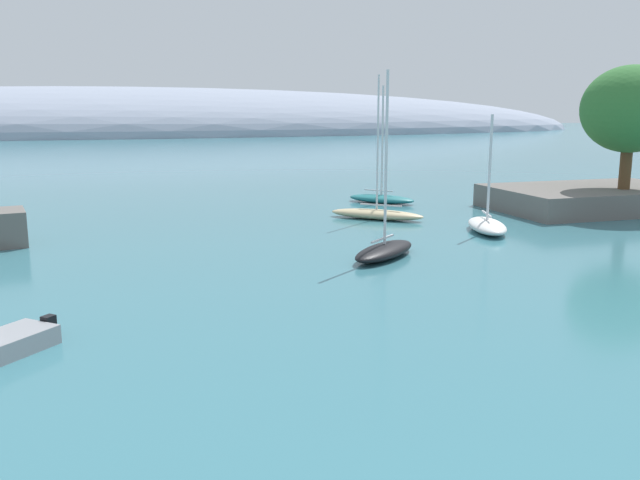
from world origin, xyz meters
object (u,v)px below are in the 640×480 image
object	(u,v)px
tree_clump_shore	(631,109)
sailboat_sand_mid_mooring	(377,213)
sailboat_black_outer_mooring	(384,249)
sailboat_teal_end_of_line	(381,197)
sailboat_white_near_shore	(487,225)

from	to	relation	value
tree_clump_shore	sailboat_sand_mid_mooring	size ratio (longest dim) A/B	0.91
sailboat_black_outer_mooring	sailboat_teal_end_of_line	bearing A→B (deg)	26.83
sailboat_teal_end_of_line	sailboat_black_outer_mooring	bearing A→B (deg)	-63.66
sailboat_black_outer_mooring	tree_clump_shore	bearing A→B (deg)	-19.37
sailboat_white_near_shore	sailboat_teal_end_of_line	xyz separation A→B (m)	(-1.38, 14.93, 0.01)
sailboat_sand_mid_mooring	sailboat_teal_end_of_line	bearing A→B (deg)	-73.48
tree_clump_shore	sailboat_teal_end_of_line	world-z (taller)	tree_clump_shore
tree_clump_shore	sailboat_teal_end_of_line	bearing A→B (deg)	147.40
sailboat_sand_mid_mooring	sailboat_black_outer_mooring	world-z (taller)	sailboat_sand_mid_mooring
tree_clump_shore	sailboat_white_near_shore	size ratio (longest dim) A/B	1.24
sailboat_white_near_shore	sailboat_teal_end_of_line	size ratio (longest dim) A/B	0.77
tree_clump_shore	sailboat_sand_mid_mooring	bearing A→B (deg)	172.73
sailboat_white_near_shore	tree_clump_shore	bearing A→B (deg)	125.34
sailboat_teal_end_of_line	sailboat_sand_mid_mooring	bearing A→B (deg)	-66.40
tree_clump_shore	sailboat_sand_mid_mooring	world-z (taller)	tree_clump_shore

